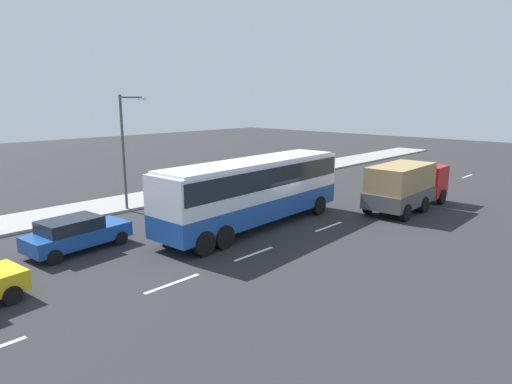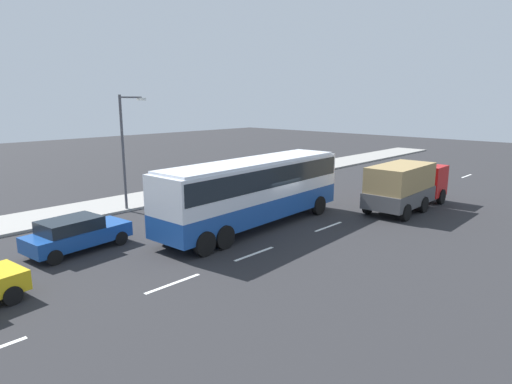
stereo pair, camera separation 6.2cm
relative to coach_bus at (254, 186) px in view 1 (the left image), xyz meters
name	(u,v)px [view 1 (the left image)]	position (x,y,z in m)	size (l,w,h in m)	color
ground_plane	(272,223)	(1.14, -0.26, -2.21)	(120.00, 120.00, 0.00)	#28282B
sidewalk_curb	(166,195)	(1.14, 9.67, -2.13)	(80.00, 4.00, 0.15)	gray
lane_centreline	(336,224)	(3.44, -2.88, -2.20)	(40.25, 0.16, 0.01)	white
coach_bus	(254,186)	(0.00, 0.00, 0.00)	(12.00, 3.31, 3.56)	#1E4C9E
cargo_truck	(407,184)	(9.16, -4.12, -0.66)	(7.30, 2.72, 2.85)	red
car_blue_saloon	(76,233)	(-8.16, 3.16, -1.40)	(4.64, 2.31, 1.53)	#194799
pedestrian_near_curb	(225,176)	(5.35, 8.19, -1.17)	(0.32, 0.32, 1.55)	brown
street_lamp	(126,144)	(-2.73, 7.95, 1.83)	(1.76, 0.24, 6.76)	#47474C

